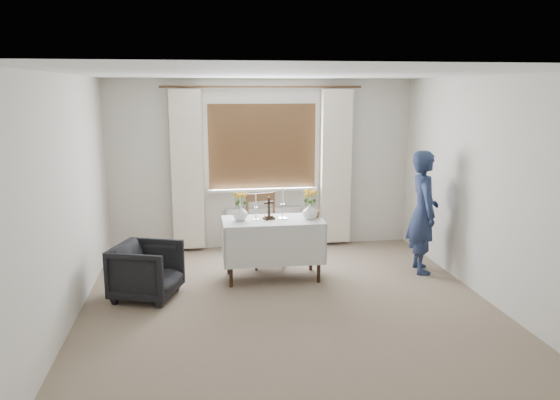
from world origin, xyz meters
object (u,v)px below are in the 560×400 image
at_px(altar_table, 273,249).
at_px(wooden_chair, 265,230).
at_px(armchair, 147,271).
at_px(flower_vase_left, 240,213).
at_px(flower_vase_right, 310,211).
at_px(wooden_cross, 269,208).
at_px(person, 423,212).

bearing_deg(altar_table, wooden_chair, 92.36).
bearing_deg(armchair, flower_vase_left, -48.74).
distance_m(flower_vase_left, flower_vase_right, 0.86).
relative_size(armchair, flower_vase_left, 3.61).
bearing_deg(wooden_cross, person, -19.25).
distance_m(armchair, flower_vase_left, 1.32).
distance_m(wooden_chair, flower_vase_left, 0.75).
xyz_separation_m(altar_table, person, (1.96, -0.01, 0.41)).
bearing_deg(flower_vase_right, person, 0.98).
relative_size(altar_table, wooden_chair, 1.28).
bearing_deg(altar_table, flower_vase_left, 176.92).
bearing_deg(armchair, flower_vase_right, -59.52).
height_order(wooden_chair, wooden_cross, wooden_cross).
height_order(altar_table, person, person).
height_order(wooden_chair, person, person).
bearing_deg(person, wooden_cross, 96.51).
xyz_separation_m(altar_table, flower_vase_left, (-0.40, 0.02, 0.48)).
distance_m(armchair, person, 3.53).
bearing_deg(person, flower_vase_right, 98.49).
relative_size(altar_table, wooden_cross, 4.41).
relative_size(person, flower_vase_right, 8.05).
distance_m(altar_table, person, 2.00).
relative_size(armchair, wooden_cross, 2.48).
xyz_separation_m(altar_table, wooden_chair, (-0.02, 0.56, 0.10)).
height_order(altar_table, armchair, altar_table).
bearing_deg(wooden_cross, wooden_chair, 69.64).
bearing_deg(altar_table, wooden_cross, 151.04).
bearing_deg(person, wooden_chair, 81.47).
xyz_separation_m(wooden_chair, flower_vase_left, (-0.37, -0.54, 0.38)).
height_order(person, flower_vase_right, person).
relative_size(altar_table, flower_vase_right, 6.28).
xyz_separation_m(armchair, flower_vase_left, (1.11, 0.45, 0.54)).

